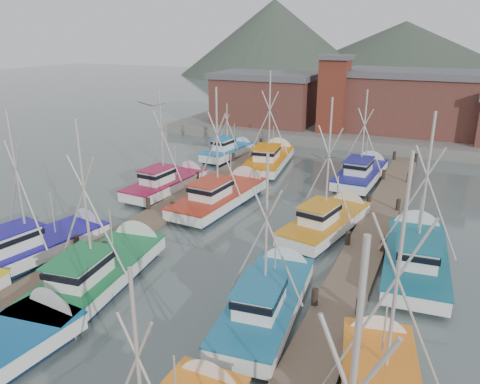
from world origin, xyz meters
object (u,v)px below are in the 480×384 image
at_px(lookout_tower, 334,93).
at_px(boat_4, 103,270).
at_px(boat_12, 271,159).
at_px(boat_8, 223,195).

bearing_deg(lookout_tower, boat_4, -94.05).
bearing_deg(boat_4, boat_12, 82.82).
height_order(lookout_tower, boat_12, lookout_tower).
relative_size(boat_8, boat_12, 1.00).
bearing_deg(boat_4, lookout_tower, 78.62).
bearing_deg(lookout_tower, boat_8, -95.08).
xyz_separation_m(boat_4, boat_12, (-0.06, 24.14, 0.00)).
xyz_separation_m(lookout_tower, boat_12, (-2.67, -12.71, -4.87)).
relative_size(lookout_tower, boat_8, 0.83).
bearing_deg(lookout_tower, boat_12, -101.88).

